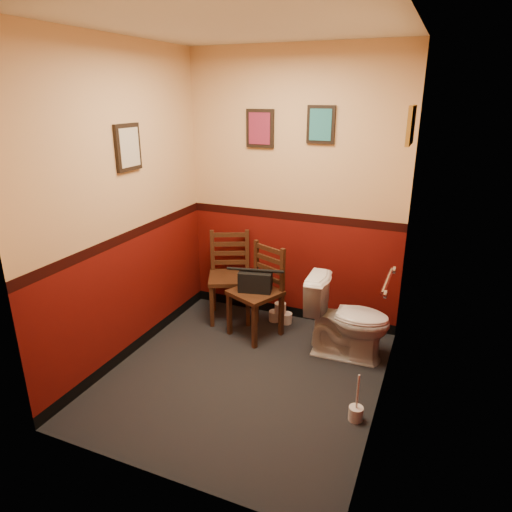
% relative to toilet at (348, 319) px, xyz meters
% --- Properties ---
extents(floor, '(2.20, 2.40, 0.00)m').
position_rel_toilet_xyz_m(floor, '(-0.72, -0.65, -0.37)').
color(floor, black).
rests_on(floor, ground).
extents(ceiling, '(2.20, 2.40, 0.00)m').
position_rel_toilet_xyz_m(ceiling, '(-0.72, -0.65, 2.33)').
color(ceiling, silver).
rests_on(ceiling, ground).
extents(wall_back, '(2.20, 0.00, 2.70)m').
position_rel_toilet_xyz_m(wall_back, '(-0.72, 0.55, 0.98)').
color(wall_back, '#560C08').
rests_on(wall_back, ground).
extents(wall_front, '(2.20, 0.00, 2.70)m').
position_rel_toilet_xyz_m(wall_front, '(-0.72, -1.85, 0.98)').
color(wall_front, '#560C08').
rests_on(wall_front, ground).
extents(wall_left, '(0.00, 2.40, 2.70)m').
position_rel_toilet_xyz_m(wall_left, '(-1.82, -0.65, 0.98)').
color(wall_left, '#560C08').
rests_on(wall_left, ground).
extents(wall_right, '(0.00, 2.40, 2.70)m').
position_rel_toilet_xyz_m(wall_right, '(0.38, -0.65, 0.98)').
color(wall_right, '#560C08').
rests_on(wall_right, ground).
extents(grab_bar, '(0.05, 0.56, 0.06)m').
position_rel_toilet_xyz_m(grab_bar, '(0.35, -0.40, 0.58)').
color(grab_bar, silver).
rests_on(grab_bar, wall_right).
extents(framed_print_back_a, '(0.28, 0.04, 0.36)m').
position_rel_toilet_xyz_m(framed_print_back_a, '(-1.07, 0.53, 1.58)').
color(framed_print_back_a, black).
rests_on(framed_print_back_a, wall_back).
extents(framed_print_back_b, '(0.26, 0.04, 0.34)m').
position_rel_toilet_xyz_m(framed_print_back_b, '(-0.47, 0.53, 1.63)').
color(framed_print_back_b, black).
rests_on(framed_print_back_b, wall_back).
extents(framed_print_left, '(0.04, 0.30, 0.38)m').
position_rel_toilet_xyz_m(framed_print_left, '(-1.80, -0.55, 1.48)').
color(framed_print_left, black).
rests_on(framed_print_left, wall_left).
extents(framed_print_right, '(0.04, 0.34, 0.28)m').
position_rel_toilet_xyz_m(framed_print_right, '(0.36, -0.05, 1.68)').
color(framed_print_right, olive).
rests_on(framed_print_right, wall_right).
extents(toilet, '(0.77, 0.45, 0.74)m').
position_rel_toilet_xyz_m(toilet, '(0.00, 0.00, 0.00)').
color(toilet, white).
rests_on(toilet, floor).
extents(toilet_brush, '(0.11, 0.11, 0.39)m').
position_rel_toilet_xyz_m(toilet_brush, '(0.26, -0.84, -0.31)').
color(toilet_brush, silver).
rests_on(toilet_brush, floor).
extents(chair_left, '(0.57, 0.57, 0.92)m').
position_rel_toilet_xyz_m(chair_left, '(-1.31, 0.30, 0.09)').
color(chair_left, '#422313').
rests_on(chair_left, floor).
extents(chair_right, '(0.56, 0.56, 0.90)m').
position_rel_toilet_xyz_m(chair_right, '(-0.89, 0.07, 0.08)').
color(chair_right, '#422313').
rests_on(chair_right, floor).
extents(handbag, '(0.34, 0.22, 0.23)m').
position_rel_toilet_xyz_m(handbag, '(-0.91, 0.04, 0.20)').
color(handbag, black).
rests_on(handbag, chair_right).
extents(tp_stack, '(0.25, 0.13, 0.22)m').
position_rel_toilet_xyz_m(tp_stack, '(-0.77, 0.38, -0.28)').
color(tp_stack, silver).
rests_on(tp_stack, floor).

